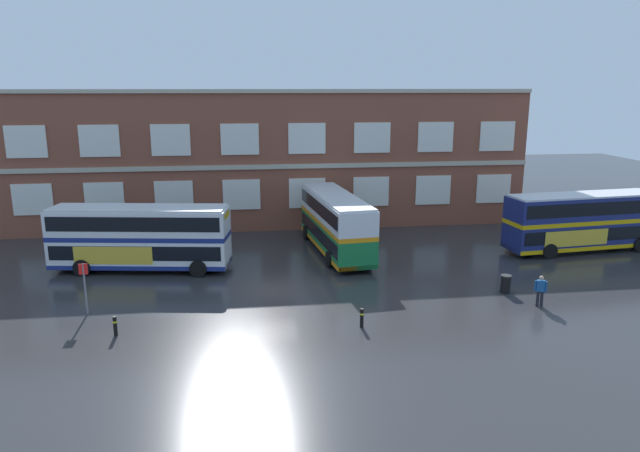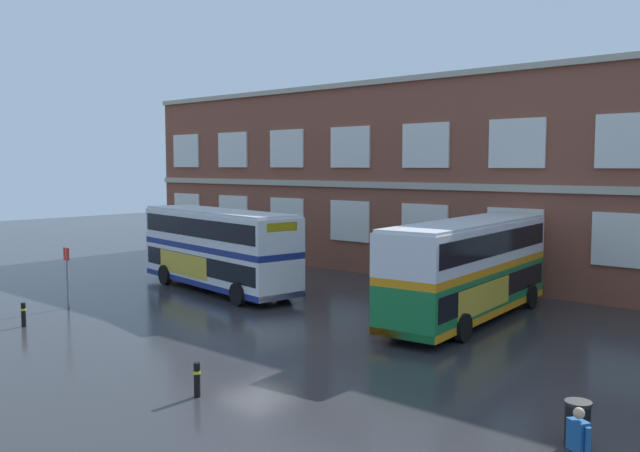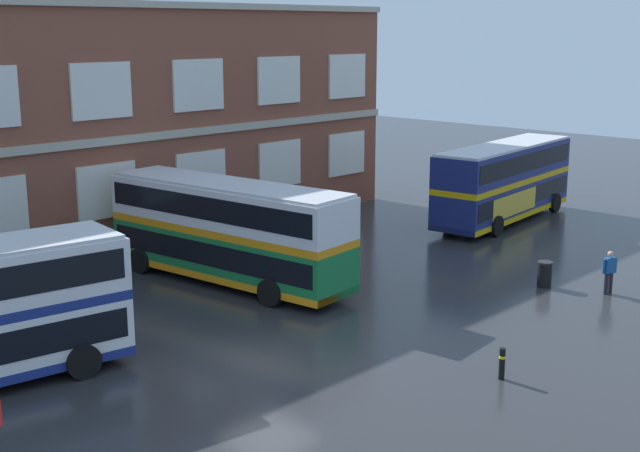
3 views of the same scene
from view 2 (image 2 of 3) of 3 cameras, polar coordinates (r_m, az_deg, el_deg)
The scene contains 9 objects.
ground_plane at distance 27.32m, azimuth -2.19°, elevation -8.26°, with size 120.00×120.00×0.00m, color #2B2B2D.
brick_terminal_building at distance 40.51m, azimuth 11.88°, elevation 3.72°, with size 46.82×8.19×11.13m.
double_decker_near at distance 34.73m, azimuth -8.52°, elevation -1.84°, with size 11.26×4.22×4.07m.
double_decker_middle at distance 28.35m, azimuth 12.25°, elevation -3.46°, with size 3.73×11.21×4.07m.
waiting_passenger at distance 14.60m, azimuth 20.71°, elevation -16.82°, with size 0.61×0.40×1.70m.
bus_stand_flag at distance 32.12m, azimuth -20.35°, elevation -3.59°, with size 0.44×0.10×2.70m.
station_litter_bin at distance 16.98m, azimuth 20.69°, elevation -15.15°, with size 0.60×0.60×1.03m.
safety_bollard_west at distance 29.32m, azimuth -23.50°, elevation -6.77°, with size 0.19×0.19×0.95m.
safety_bollard_east at distance 19.35m, azimuth -10.22°, elevation -12.46°, with size 0.19×0.19×0.95m.
Camera 2 is at (18.50, -17.09, 6.30)m, focal length 38.36 mm.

